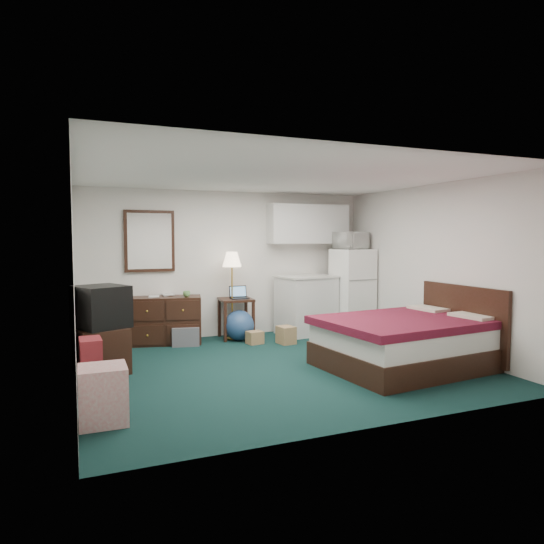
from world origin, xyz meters
name	(u,v)px	position (x,y,z in m)	size (l,w,h in m)	color
floor	(279,366)	(0.00, 0.00, 0.00)	(5.00, 4.50, 0.01)	black
ceiling	(280,176)	(0.00, 0.00, 2.50)	(5.00, 4.50, 0.01)	silver
walls	(280,272)	(0.00, 0.00, 1.25)	(5.01, 4.51, 2.50)	silver
mirror	(150,241)	(-1.35, 2.22, 1.65)	(0.80, 0.06, 1.00)	white
upper_cabinets	(308,224)	(1.45, 2.08, 1.95)	(1.50, 0.35, 0.70)	silver
headboard	(463,321)	(2.46, -0.69, 0.55)	(0.06, 1.56, 1.00)	black
dresser	(166,320)	(-1.15, 1.98, 0.38)	(1.12, 0.51, 0.76)	black
floor_lamp	(232,296)	(-0.05, 1.91, 0.73)	(0.32, 0.32, 1.47)	gold
desk	(236,318)	(0.02, 1.93, 0.34)	(0.54, 0.54, 0.68)	black
exercise_ball	(239,325)	(0.02, 1.75, 0.25)	(0.50, 0.50, 0.50)	navy
kitchen_counter	(306,306)	(1.30, 1.83, 0.50)	(0.92, 0.70, 1.01)	silver
fridge	(352,291)	(2.13, 1.65, 0.75)	(0.62, 0.62, 1.50)	white
bed	(404,343)	(1.48, -0.69, 0.32)	(2.02, 1.58, 0.65)	#42080F
tv_stand	(101,350)	(-2.21, 0.57, 0.29)	(0.57, 0.63, 0.57)	black
suitcase	(91,365)	(-2.35, -0.16, 0.29)	(0.23, 0.36, 0.59)	maroon
retail_box	(103,395)	(-2.28, -1.21, 0.26)	(0.42, 0.42, 0.53)	silver
file_bin	(186,336)	(-0.88, 1.73, 0.15)	(0.42, 0.32, 0.30)	slate
cardboard_box_a	(255,337)	(0.17, 1.40, 0.10)	(0.24, 0.20, 0.20)	#906C48
cardboard_box_b	(286,335)	(0.64, 1.23, 0.14)	(0.24, 0.28, 0.28)	#906C48
laptop	(239,293)	(0.07, 1.87, 0.78)	(0.30, 0.24, 0.21)	black
crt_tv	(101,307)	(-2.19, 0.60, 0.84)	(0.57, 0.62, 0.53)	black
microwave	(351,239)	(2.10, 1.66, 1.69)	(0.56, 0.31, 0.38)	white
book_a	(149,290)	(-1.41, 1.99, 0.87)	(0.16, 0.02, 0.22)	#906C48
book_b	(162,288)	(-1.18, 2.12, 0.88)	(0.18, 0.02, 0.25)	#906C48
mug	(187,293)	(-0.84, 1.81, 0.82)	(0.12, 0.09, 0.12)	#649D53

